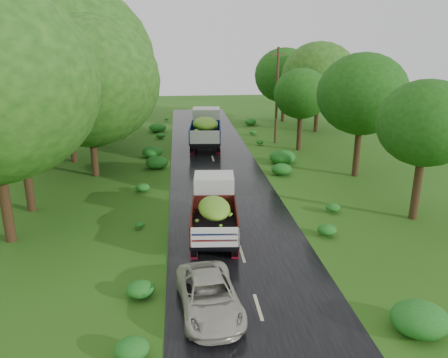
{
  "coord_description": "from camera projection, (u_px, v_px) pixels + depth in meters",
  "views": [
    {
      "loc": [
        -2.57,
        -13.0,
        9.02
      ],
      "look_at": [
        -0.21,
        9.52,
        1.7
      ],
      "focal_mm": 35.0,
      "sensor_mm": 36.0,
      "label": 1
    }
  ],
  "objects": [
    {
      "name": "trees_right",
      "position": [
        322.0,
        86.0,
        37.01
      ],
      "size": [
        7.18,
        31.7,
        7.21
      ],
      "color": "black",
      "rests_on": "ground"
    },
    {
      "name": "utility_pole",
      "position": [
        277.0,
        95.0,
        38.15
      ],
      "size": [
        1.43,
        0.5,
        8.33
      ],
      "rotation": [
        0.0,
        0.0,
        0.28
      ],
      "color": "#382616",
      "rests_on": "ground"
    },
    {
      "name": "truck_far",
      "position": [
        206.0,
        127.0,
        38.06
      ],
      "size": [
        3.1,
        7.23,
        2.96
      ],
      "rotation": [
        0.0,
        0.0,
        -0.09
      ],
      "color": "black",
      "rests_on": "ground"
    },
    {
      "name": "road",
      "position": [
        239.0,
        244.0,
        20.06
      ],
      "size": [
        6.5,
        80.0,
        0.02
      ],
      "primitive_type": "cube",
      "color": "black",
      "rests_on": "ground"
    },
    {
      "name": "car",
      "position": [
        209.0,
        296.0,
        14.96
      ],
      "size": [
        2.34,
        4.41,
        1.18
      ],
      "primitive_type": "imported",
      "rotation": [
        0.0,
        0.0,
        0.09
      ],
      "color": "#B4B1A0",
      "rests_on": "road"
    },
    {
      "name": "ground",
      "position": [
        258.0,
        307.0,
        15.33
      ],
      "size": [
        120.0,
        120.0,
        0.0
      ],
      "primitive_type": "plane",
      "color": "#254F11",
      "rests_on": "ground"
    },
    {
      "name": "truck_near",
      "position": [
        214.0,
        207.0,
        20.74
      ],
      "size": [
        2.49,
        5.92,
        2.43
      ],
      "rotation": [
        0.0,
        0.0,
        -0.08
      ],
      "color": "black",
      "rests_on": "ground"
    },
    {
      "name": "shrubs",
      "position": [
        220.0,
        178.0,
        28.47
      ],
      "size": [
        11.9,
        44.0,
        0.7
      ],
      "color": "#155B1A",
      "rests_on": "ground"
    },
    {
      "name": "road_lines",
      "position": [
        236.0,
        234.0,
        21.0
      ],
      "size": [
        0.12,
        69.6,
        0.0
      ],
      "color": "#BFB78C",
      "rests_on": "road"
    },
    {
      "name": "trees_left",
      "position": [
        70.0,
        71.0,
        30.94
      ],
      "size": [
        7.0,
        33.57,
        9.54
      ],
      "color": "black",
      "rests_on": "ground"
    }
  ]
}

